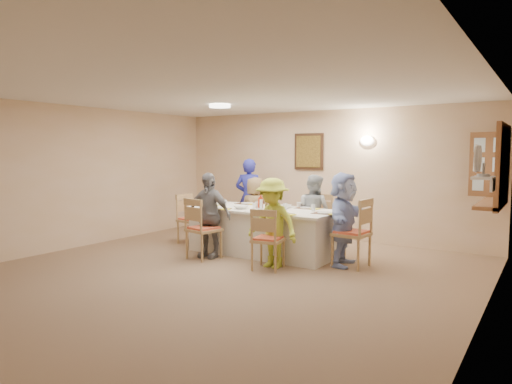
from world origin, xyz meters
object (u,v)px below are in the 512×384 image
Objects in this scene: chair_front_left at (204,228)px; diner_right_end at (343,219)px; chair_front_right at (268,238)px; caregiver at (249,198)px; chair_back_left at (259,218)px; diner_back_left at (255,210)px; diner_front_left at (208,215)px; desk_fan at (481,165)px; diner_front_right at (272,223)px; diner_back_right at (314,213)px; dining_table at (263,231)px; chair_right_end at (351,232)px; chair_left_end at (192,219)px; serving_hatch at (503,166)px; condiment_ketchup at (261,201)px; chair_back_right at (317,222)px.

diner_right_end is at bearing -147.09° from chair_front_left.
chair_front_right is 0.58× the size of caregiver.
chair_back_left is at bearing -64.00° from chair_front_right.
diner_back_left is 0.90× the size of diner_front_left.
diner_front_right is (-2.71, -0.12, -0.89)m from desk_fan.
chair_back_left is 2.00m from chair_front_right.
diner_front_right is (1.20, 0.00, -0.03)m from diner_front_left.
dining_table is at bearing 60.02° from diner_back_right.
chair_right_end reaches higher than chair_front_right.
diner_front_left is at bearing -119.39° from chair_left_end.
serving_hatch reaches higher than condiment_ketchup.
diner_right_end is at bearing -15.26° from chair_back_left.
diner_right_end reaches higher than diner_back_right.
chair_back_right is at bearing 6.34° from chair_back_left.
serving_hatch is 1.22× the size of diner_back_left.
condiment_ketchup is (-1.59, -0.00, 0.37)m from chair_right_end.
chair_front_left reaches higher than chair_back_left.
desk_fan reaches higher than dining_table.
desk_fan is at bearing -90.40° from chair_left_end.
diner_front_right is 0.94× the size of diner_right_end.
caregiver is at bearing 132.40° from dining_table.
chair_back_left is at bearing 125.11° from caregiver.
diner_front_left is (-4.02, -1.47, -0.82)m from serving_hatch.
diner_front_right is 5.30× the size of condiment_ketchup.
desk_fan is 0.33× the size of chair_back_left.
diner_right_end reaches higher than chair_left_end.
condiment_ketchup is (0.56, -0.68, 0.27)m from diner_back_left.
dining_table is at bearing 122.07° from diner_back_left.
diner_front_left is at bearing -83.66° from chair_back_left.
desk_fan is 0.23× the size of diner_back_right.
desk_fan reaches higher than chair_right_end.
condiment_ketchup reaches higher than chair_front_left.
serving_hatch is 1.53× the size of chair_front_left.
diner_front_left is (0.00, -1.48, 0.22)m from chair_back_left.
chair_right_end is 0.66× the size of caregiver.
chair_back_right is 1.07× the size of chair_front_right.
desk_fan is 4.20m from diner_back_left.
caregiver reaches higher than diner_back_right.
condiment_ketchup is (0.56, -0.80, 0.42)m from chair_back_left.
caregiver reaches higher than diner_front_right.
diner_back_right is at bearing -66.24° from chair_left_end.
diner_back_left is 2.13m from diner_right_end.
serving_hatch is 1.63× the size of chair_left_end.
diner_front_left is 0.87× the size of caregiver.
dining_table is 1.46m from diner_right_end.
chair_front_right is (1.20, 0.00, -0.04)m from chair_front_left.
chair_left_end is 1.29m from caregiver.
diner_back_left is at bearing 131.42° from dining_table.
diner_back_right is 5.27× the size of condiment_ketchup.
chair_front_right is at bearing 127.25° from diner_right_end.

